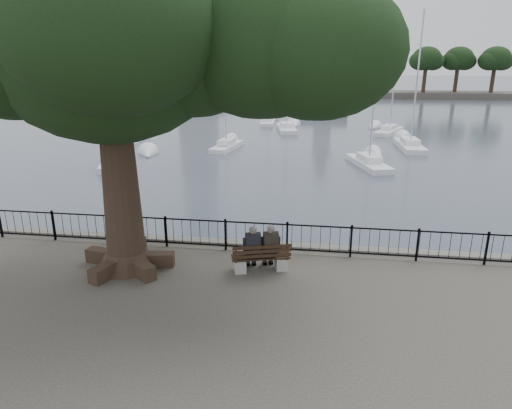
% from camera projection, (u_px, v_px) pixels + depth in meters
% --- Properties ---
extents(harbor, '(260.00, 260.00, 1.20)m').
position_uv_depth(harbor, '(258.00, 259.00, 15.41)').
color(harbor, '#63615A').
rests_on(harbor, ground).
extents(railing, '(22.06, 0.06, 1.00)m').
position_uv_depth(railing, '(256.00, 235.00, 14.62)').
color(railing, black).
rests_on(railing, ground).
extents(bench, '(1.78, 0.97, 0.90)m').
position_uv_depth(bench, '(261.00, 261.00, 13.35)').
color(bench, gray).
rests_on(bench, ground).
extents(person_left, '(0.54, 0.77, 1.43)m').
position_uv_depth(person_left, '(252.00, 249.00, 13.31)').
color(person_left, black).
rests_on(person_left, ground).
extents(person_right, '(0.54, 0.77, 1.43)m').
position_uv_depth(person_right, '(270.00, 248.00, 13.38)').
color(person_right, black).
rests_on(person_right, ground).
extents(tree, '(12.32, 8.60, 10.06)m').
position_uv_depth(tree, '(143.00, 32.00, 11.71)').
color(tree, black).
rests_on(tree, ground).
extents(lighthouse, '(10.69, 10.69, 32.48)m').
position_uv_depth(lighthouse, '(195.00, 12.00, 69.41)').
color(lighthouse, '#63615A').
rests_on(lighthouse, ground).
extents(lion_monument, '(6.08, 6.08, 8.95)m').
position_uv_depth(lion_monument, '(323.00, 97.00, 58.84)').
color(lion_monument, '#63615A').
rests_on(lion_monument, ground).
extents(sailboat_a, '(3.38, 5.92, 9.94)m').
position_uv_depth(sailboat_a, '(115.00, 161.00, 31.24)').
color(sailboat_a, white).
rests_on(sailboat_a, ground).
extents(sailboat_b, '(2.04, 4.91, 9.66)m').
position_uv_depth(sailboat_b, '(227.00, 145.00, 36.76)').
color(sailboat_b, white).
rests_on(sailboat_b, ground).
extents(sailboat_c, '(2.89, 5.44, 10.79)m').
position_uv_depth(sailboat_c, '(369.00, 162.00, 30.74)').
color(sailboat_c, white).
rests_on(sailboat_c, ground).
extents(sailboat_d, '(1.81, 5.87, 10.69)m').
position_uv_depth(sailboat_d, '(410.00, 145.00, 36.91)').
color(sailboat_d, white).
rests_on(sailboat_d, ground).
extents(sailboat_e, '(2.42, 5.87, 12.72)m').
position_uv_depth(sailboat_e, '(133.00, 135.00, 41.23)').
color(sailboat_e, white).
rests_on(sailboat_e, ground).
extents(sailboat_f, '(2.57, 5.93, 11.72)m').
position_uv_depth(sailboat_f, '(287.00, 128.00, 45.99)').
color(sailboat_f, white).
rests_on(sailboat_f, ground).
extents(sailboat_g, '(3.49, 5.46, 9.52)m').
position_uv_depth(sailboat_g, '(389.00, 130.00, 44.39)').
color(sailboat_g, white).
rests_on(sailboat_g, ground).
extents(sailboat_h, '(1.69, 5.17, 12.89)m').
position_uv_depth(sailboat_h, '(268.00, 121.00, 50.70)').
color(sailboat_h, white).
rests_on(sailboat_h, ground).
extents(far_shore, '(30.00, 8.60, 9.18)m').
position_uv_depth(far_shore, '(455.00, 76.00, 82.95)').
color(far_shore, '#423D35').
rests_on(far_shore, ground).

